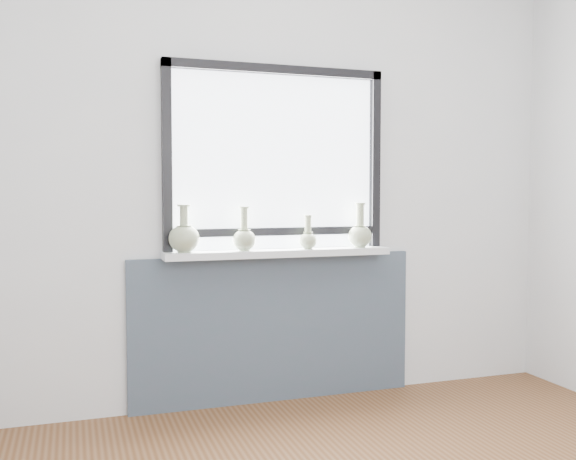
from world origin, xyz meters
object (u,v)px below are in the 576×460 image
object	(u,v)px
vase_a	(184,237)
vase_b	(244,237)
windowsill	(279,253)
vase_d	(360,234)
vase_c	(308,238)

from	to	relation	value
vase_a	vase_b	world-z (taller)	vase_a
windowsill	vase_d	xyz separation A→B (m)	(0.50, -0.02, 0.10)
vase_b	vase_c	xyz separation A→B (m)	(0.38, -0.01, -0.01)
windowsill	vase_a	bearing A→B (deg)	-177.41
windowsill	vase_b	xyz separation A→B (m)	(-0.21, -0.02, 0.10)
vase_a	vase_c	size ratio (longest dim) A/B	1.32
windowsill	vase_d	size ratio (longest dim) A/B	4.96
vase_a	vase_c	xyz separation A→B (m)	(0.71, -0.00, -0.02)
vase_d	vase_b	bearing A→B (deg)	-179.78
vase_b	vase_c	world-z (taller)	vase_b
vase_a	vase_b	distance (m)	0.34
vase_a	vase_d	size ratio (longest dim) A/B	0.98
windowsill	vase_c	xyz separation A→B (m)	(0.17, -0.03, 0.08)
vase_b	vase_c	bearing A→B (deg)	-1.45
windowsill	vase_a	xyz separation A→B (m)	(-0.55, -0.02, 0.11)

